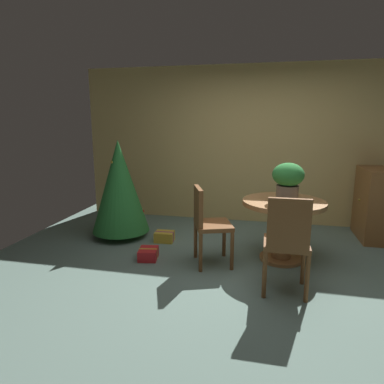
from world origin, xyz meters
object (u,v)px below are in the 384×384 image
at_px(flower_vase, 288,179).
at_px(wooden_chair_near, 287,240).
at_px(wooden_chair_left, 207,221).
at_px(holiday_tree, 120,186).
at_px(gift_box_red, 148,254).
at_px(round_dining_table, 283,219).
at_px(gift_box_gold, 164,237).
at_px(wooden_cabinet, 377,204).

bearing_deg(flower_vase, wooden_chair_near, -91.90).
distance_m(wooden_chair_left, wooden_chair_near, 1.05).
relative_size(wooden_chair_left, holiday_tree, 0.66).
xyz_separation_m(holiday_tree, gift_box_red, (0.68, -0.73, -0.70)).
relative_size(flower_vase, gift_box_red, 1.51).
bearing_deg(flower_vase, round_dining_table, 150.14).
bearing_deg(round_dining_table, gift_box_gold, 169.12).
distance_m(wooden_chair_near, gift_box_red, 1.79).
bearing_deg(flower_vase, wooden_cabinet, 39.92).
height_order(flower_vase, gift_box_gold, flower_vase).
bearing_deg(gift_box_gold, wooden_chair_left, -40.82).
distance_m(flower_vase, wooden_chair_left, 1.08).
xyz_separation_m(flower_vase, gift_box_gold, (-1.64, 0.33, -0.95)).
distance_m(flower_vase, holiday_tree, 2.39).
bearing_deg(gift_box_red, flower_vase, 11.12).
xyz_separation_m(holiday_tree, gift_box_gold, (0.70, -0.07, -0.70)).
relative_size(round_dining_table, gift_box_gold, 3.63).
bearing_deg(gift_box_gold, flower_vase, -11.25).
xyz_separation_m(round_dining_table, wooden_chair_left, (-0.88, -0.32, 0.02)).
xyz_separation_m(wooden_chair_left, gift_box_red, (-0.74, -0.02, -0.48)).
distance_m(gift_box_red, wooden_cabinet, 3.35).
relative_size(holiday_tree, gift_box_gold, 5.27).
xyz_separation_m(wooden_chair_left, wooden_chair_near, (0.88, -0.56, 0.03)).
height_order(round_dining_table, gift_box_red, round_dining_table).
xyz_separation_m(round_dining_table, holiday_tree, (-2.31, 0.38, 0.24)).
bearing_deg(wooden_cabinet, gift_box_gold, -165.14).
height_order(holiday_tree, gift_box_red, holiday_tree).
height_order(round_dining_table, wooden_cabinet, wooden_cabinet).
height_order(wooden_chair_near, holiday_tree, holiday_tree).
bearing_deg(round_dining_table, wooden_chair_near, -90.00).
height_order(wooden_chair_near, wooden_cabinet, wooden_cabinet).
bearing_deg(wooden_chair_left, flower_vase, 18.50).
bearing_deg(round_dining_table, wooden_chair_left, -160.00).
xyz_separation_m(wooden_chair_near, gift_box_gold, (-1.61, 1.19, -0.50)).
distance_m(flower_vase, gift_box_gold, 1.93).
height_order(round_dining_table, wooden_chair_left, wooden_chair_left).
bearing_deg(holiday_tree, wooden_cabinet, 11.03).
relative_size(flower_vase, holiday_tree, 0.32).
height_order(wooden_chair_left, gift_box_gold, wooden_chair_left).
distance_m(wooden_chair_left, gift_box_red, 0.88).
relative_size(holiday_tree, gift_box_red, 4.74).
height_order(wooden_chair_left, gift_box_red, wooden_chair_left).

